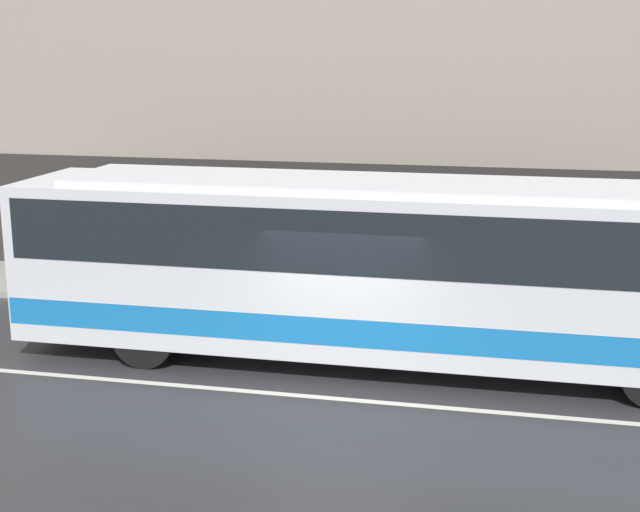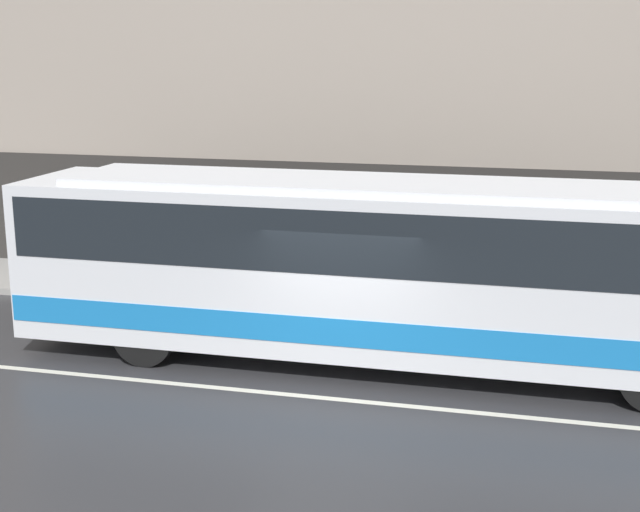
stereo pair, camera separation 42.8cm
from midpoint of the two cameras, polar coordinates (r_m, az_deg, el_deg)
ground_plane at (r=13.93m, az=0.06°, el=-9.12°), size 60.00×60.00×0.00m
sidewalk at (r=18.83m, az=3.52°, el=-2.90°), size 60.00×2.60×0.14m
lane_stripe at (r=13.92m, az=0.06°, el=-9.11°), size 54.00×0.14×0.01m
transit_bus at (r=15.00m, az=2.57°, el=-0.35°), size 12.22×2.52×3.15m
pedestrian_waiting at (r=18.20m, az=4.33°, el=-0.98°), size 0.36×0.36×1.52m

